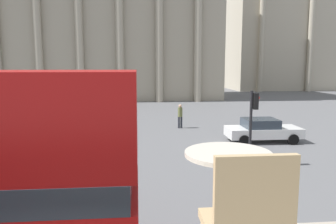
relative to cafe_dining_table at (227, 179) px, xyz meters
name	(u,v)px	position (x,y,z in m)	size (l,w,h in m)	color
cafe_dining_table	(227,179)	(0.00, 0.00, 0.00)	(0.60, 0.60, 0.73)	#2D2D30
cafe_chair_0	(246,224)	(-0.07, -0.61, -0.02)	(0.40, 0.40, 0.91)	tan
plaza_building_left	(87,8)	(-7.34, 44.59, 8.56)	(35.52, 14.85, 24.31)	#A39984
plaza_building_right	(314,29)	(32.68, 58.44, 7.63)	(32.60, 14.11, 22.43)	#B2A893
traffic_light_near	(253,117)	(4.29, 11.36, -1.40)	(0.42, 0.24, 3.31)	black
traffic_light_mid	(66,102)	(-5.05, 18.48, -1.47)	(0.42, 0.24, 3.21)	black
car_white	(262,130)	(6.51, 15.82, -2.89)	(4.20, 1.93, 1.35)	black
pedestrian_yellow	(88,127)	(-3.47, 16.28, -2.64)	(0.32, 0.32, 1.65)	#282B33
pedestrian_olive	(180,115)	(2.31, 20.41, -2.62)	(0.32, 0.32, 1.68)	#282B33
pedestrian_blue	(88,108)	(-4.66, 24.60, -2.61)	(0.32, 0.32, 1.70)	#282B33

